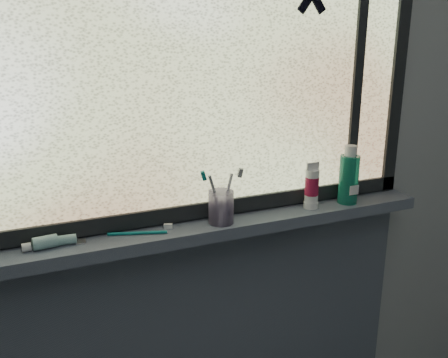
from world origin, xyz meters
TOP-DOWN VIEW (x-y plane):
  - wall_back at (0.00, 1.30)m, footprint 3.00×0.01m
  - windowsill at (0.00, 1.23)m, footprint 1.62×0.14m
  - sill_apron at (0.00, 1.29)m, footprint 1.62×0.02m
  - window_pane at (0.00, 1.28)m, footprint 1.50×0.01m
  - frame_bottom at (0.00, 1.28)m, footprint 1.60×0.03m
  - frame_right at (0.78, 1.28)m, footprint 0.05×0.03m
  - frame_mullion at (0.60, 1.28)m, footprint 0.03×0.03m
  - toothpaste_tube at (-0.44, 1.23)m, footprint 0.21×0.05m
  - toothbrush_cup at (0.07, 1.22)m, footprint 0.10×0.10m
  - toothbrush_lying at (-0.20, 1.23)m, footprint 0.22×0.09m
  - mouthwash_bottle at (0.55, 1.22)m, footprint 0.09×0.09m
  - cream_tube at (0.40, 1.22)m, footprint 0.06×0.06m

SIDE VIEW (x-z plane):
  - sill_apron at x=0.00m, z-range 0.00..0.98m
  - windowsill at x=0.00m, z-range 0.98..1.02m
  - toothbrush_lying at x=-0.20m, z-range 1.02..1.03m
  - toothpaste_tube at x=-0.44m, z-range 1.02..1.06m
  - frame_bottom at x=0.00m, z-range 1.02..1.07m
  - toothbrush_cup at x=0.07m, z-range 1.02..1.13m
  - cream_tube at x=0.40m, z-range 1.05..1.16m
  - mouthwash_bottle at x=0.55m, z-range 1.04..1.21m
  - wall_back at x=0.00m, z-range 0.00..2.50m
  - frame_right at x=0.78m, z-range 0.98..2.08m
  - window_pane at x=0.00m, z-range 1.03..2.03m
  - frame_mullion at x=0.60m, z-range 1.03..2.03m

